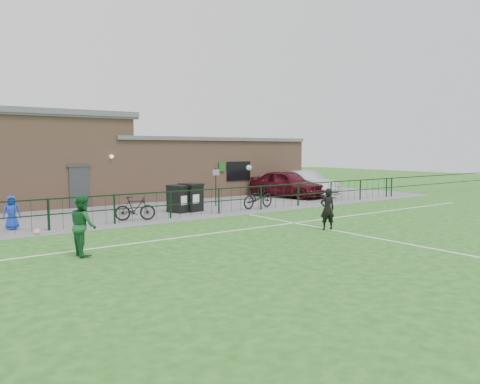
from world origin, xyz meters
TOP-DOWN VIEW (x-y plane):
  - ground at (0.00, 0.00)m, footprint 90.00×90.00m
  - paving_strip at (0.00, 13.50)m, footprint 34.00×13.00m
  - pitch_line_touch at (0.00, 7.80)m, footprint 28.00×0.10m
  - pitch_line_mid at (0.00, 4.00)m, footprint 28.00×0.10m
  - pitch_line_perp at (2.00, 0.00)m, footprint 0.10×16.00m
  - perimeter_fence at (0.00, 8.00)m, footprint 28.00×0.10m
  - wheelie_bin_left at (0.40, 9.52)m, footprint 1.01×1.10m
  - wheelie_bin_right at (-0.25, 9.51)m, footprint 1.02×1.09m
  - sign_post at (2.48, 10.50)m, footprint 0.08×0.08m
  - car_maroon at (8.47, 11.57)m, footprint 3.00×5.21m
  - car_silver at (10.10, 11.64)m, footprint 2.19×4.94m
  - bicycle_d at (-2.97, 8.35)m, footprint 1.71×1.11m
  - bicycle_e at (3.70, 8.49)m, footprint 2.11×0.99m
  - spectator_child at (-7.56, 8.98)m, footprint 0.66×0.47m
  - goalkeeper_kick at (1.88, 2.23)m, footprint 1.49×3.82m
  - outfield_player at (-6.77, 3.26)m, footprint 0.66×0.85m
  - ball_ground at (-7.07, 7.40)m, footprint 0.22×0.22m
  - clubhouse at (-0.88, 16.50)m, footprint 24.25×5.40m

SIDE VIEW (x-z plane):
  - ground at x=0.00m, z-range 0.00..0.00m
  - pitch_line_touch at x=0.00m, z-range 0.00..0.01m
  - pitch_line_mid at x=0.00m, z-range 0.00..0.01m
  - pitch_line_perp at x=2.00m, z-range 0.00..0.01m
  - paving_strip at x=0.00m, z-range 0.00..0.02m
  - ball_ground at x=-7.07m, z-range 0.00..0.22m
  - bicycle_d at x=-2.97m, z-range 0.02..1.02m
  - bicycle_e at x=3.70m, z-range 0.02..1.09m
  - perimeter_fence at x=0.00m, z-range 0.00..1.20m
  - wheelie_bin_right at x=-0.25m, z-range 0.02..1.22m
  - wheelie_bin_left at x=0.40m, z-range 0.02..1.26m
  - spectator_child at x=-7.56m, z-range 0.02..1.29m
  - car_silver at x=10.10m, z-range 0.02..1.60m
  - goalkeeper_kick at x=1.88m, z-range -0.35..1.99m
  - car_maroon at x=8.47m, z-range 0.02..1.69m
  - outfield_player at x=-6.77m, z-range 0.00..1.73m
  - sign_post at x=2.48m, z-range 0.02..2.02m
  - clubhouse at x=-0.88m, z-range -0.26..4.70m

